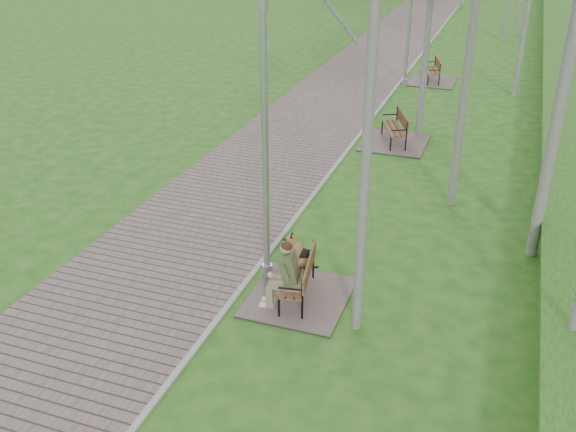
# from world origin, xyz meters

# --- Properties ---
(ground) EXTENTS (120.00, 120.00, 0.00)m
(ground) POSITION_xyz_m (0.00, 0.00, 0.00)
(ground) COLOR #205915
(ground) RESTS_ON ground
(walkway) EXTENTS (3.50, 67.00, 0.04)m
(walkway) POSITION_xyz_m (-1.75, 21.50, 0.02)
(walkway) COLOR #655552
(walkway) RESTS_ON ground
(kerb) EXTENTS (0.10, 67.00, 0.05)m
(kerb) POSITION_xyz_m (0.00, 21.50, 0.03)
(kerb) COLOR #999993
(kerb) RESTS_ON ground
(bench_main) EXTENTS (1.68, 1.87, 1.47)m
(bench_main) POSITION_xyz_m (0.97, -0.33, 0.41)
(bench_main) COLOR #655552
(bench_main) RESTS_ON ground
(bench_second) EXTENTS (1.77, 1.97, 1.09)m
(bench_second) POSITION_xyz_m (1.06, 8.03, 0.20)
(bench_second) COLOR #655552
(bench_second) RESTS_ON ground
(bench_third) EXTENTS (1.71, 1.90, 1.05)m
(bench_third) POSITION_xyz_m (1.07, 15.13, 0.19)
(bench_third) COLOR #655552
(bench_third) RESTS_ON ground
(lamp_post_near) EXTENTS (0.19, 0.19, 5.01)m
(lamp_post_near) POSITION_xyz_m (0.30, 0.14, 2.34)
(lamp_post_near) COLOR #9EA1A6
(lamp_post_near) RESTS_ON ground
(lamp_post_second) EXTENTS (0.20, 0.20, 5.21)m
(lamp_post_second) POSITION_xyz_m (0.26, 14.07, 2.44)
(lamp_post_second) COLOR #9EA1A6
(lamp_post_second) RESTS_ON ground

